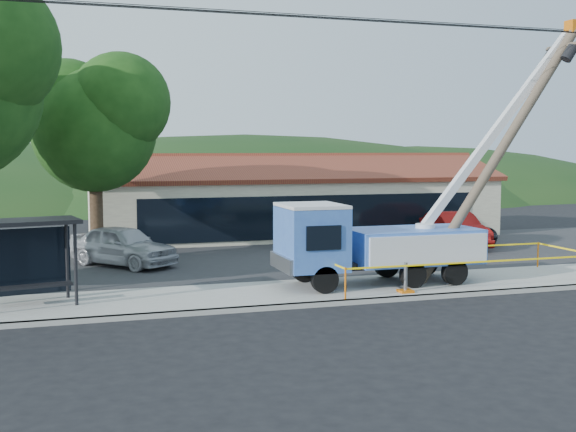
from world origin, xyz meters
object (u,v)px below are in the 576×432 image
(bus_shelter, at_px, (31,242))
(car_red, at_px, (454,248))
(car_dark, at_px, (461,244))
(car_silver, at_px, (123,268))
(utility_truck, at_px, (376,239))
(leaning_pole, at_px, (508,139))

(bus_shelter, relative_size, car_red, 0.58)
(bus_shelter, distance_m, car_dark, 22.60)
(bus_shelter, bearing_deg, car_silver, 53.63)
(utility_truck, xyz_separation_m, leaning_pole, (5.10, -0.30, 3.52))
(utility_truck, height_order, car_silver, utility_truck)
(car_red, bearing_deg, car_dark, 54.72)
(leaning_pole, bearing_deg, car_red, 71.48)
(bus_shelter, bearing_deg, utility_truck, -11.58)
(car_silver, xyz_separation_m, car_dark, (17.22, 2.35, 0.00))
(leaning_pole, bearing_deg, car_dark, 67.91)
(utility_truck, xyz_separation_m, car_silver, (-8.20, 7.03, -1.74))
(utility_truck, relative_size, car_red, 2.29)
(leaning_pole, relative_size, car_red, 1.85)
(leaning_pole, distance_m, car_dark, 11.69)
(car_silver, bearing_deg, leaning_pole, -68.45)
(car_silver, relative_size, car_red, 0.96)
(bus_shelter, bearing_deg, car_red, 11.42)
(utility_truck, bearing_deg, car_red, 45.81)
(leaning_pole, distance_m, car_red, 10.35)
(utility_truck, xyz_separation_m, bus_shelter, (-11.47, 0.08, 0.34))
(utility_truck, relative_size, car_dark, 2.50)
(car_silver, bearing_deg, utility_truck, -80.20)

